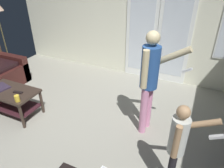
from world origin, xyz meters
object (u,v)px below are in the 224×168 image
(coffee_table, at_px, (12,97))
(laptop_closed, at_px, (0,87))
(person_child, at_px, (178,143))
(person_adult, at_px, (150,76))
(cup_near_edge, at_px, (17,98))
(tv_remote_black, at_px, (18,92))

(coffee_table, relative_size, laptop_closed, 3.18)
(coffee_table, height_order, person_child, person_child)
(laptop_closed, bearing_deg, person_adult, 24.54)
(coffee_table, xyz_separation_m, cup_near_edge, (0.39, -0.19, 0.19))
(cup_near_edge, bearing_deg, coffee_table, 154.07)
(person_child, xyz_separation_m, tv_remote_black, (-2.68, 0.28, -0.22))
(person_adult, relative_size, laptop_closed, 5.45)
(person_child, relative_size, laptop_closed, 3.95)
(coffee_table, bearing_deg, tv_remote_black, 0.67)
(person_child, relative_size, tv_remote_black, 7.00)
(tv_remote_black, bearing_deg, coffee_table, 171.96)
(laptop_closed, bearing_deg, cup_near_edge, -5.63)
(coffee_table, xyz_separation_m, laptop_closed, (-0.22, -0.01, 0.15))
(laptop_closed, height_order, cup_near_edge, cup_near_edge)
(cup_near_edge, height_order, tv_remote_black, cup_near_edge)
(person_adult, distance_m, person_child, 1.08)
(person_child, bearing_deg, cup_near_edge, 177.98)
(cup_near_edge, distance_m, tv_remote_black, 0.28)
(coffee_table, relative_size, tv_remote_black, 5.65)
(tv_remote_black, bearing_deg, person_adult, 7.04)
(coffee_table, bearing_deg, person_child, -5.49)
(person_adult, distance_m, cup_near_edge, 2.11)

